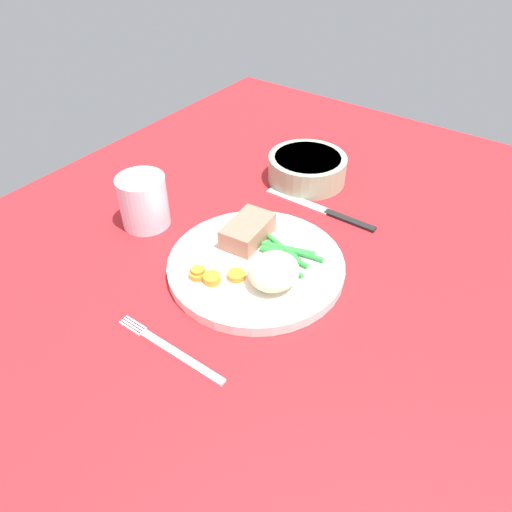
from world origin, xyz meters
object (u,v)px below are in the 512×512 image
object	(u,v)px
water_glass	(144,205)
salad_bowl	(307,167)
knife	(322,210)
dinner_plate	(256,266)
fork	(171,350)
meat_portion	(248,231)

from	to	relation	value
water_glass	salad_bowl	bearing A→B (deg)	-27.85
knife	salad_bowl	size ratio (longest dim) A/B	1.46
knife	dinner_plate	bearing A→B (deg)	-177.80
fork	dinner_plate	bearing A→B (deg)	2.95
dinner_plate	salad_bowl	bearing A→B (deg)	15.41
knife	salad_bowl	world-z (taller)	salad_bowl
meat_portion	water_glass	size ratio (longest dim) A/B	1.01
dinner_plate	water_glass	size ratio (longest dim) A/B	3.02
knife	water_glass	bearing A→B (deg)	135.54
knife	salad_bowl	bearing A→B (deg)	49.31
salad_bowl	fork	bearing A→B (deg)	-170.50
dinner_plate	meat_portion	xyz separation A→B (cm)	(3.42, 3.99, 2.38)
meat_portion	water_glass	bearing A→B (deg)	104.59
salad_bowl	knife	bearing A→B (deg)	-133.77
dinner_plate	knife	bearing A→B (deg)	-0.88
fork	knife	world-z (taller)	knife
dinner_plate	fork	xyz separation A→B (cm)	(-18.07, -0.26, -0.60)
knife	salad_bowl	xyz separation A→B (cm)	(7.03, 7.33, 2.49)
dinner_plate	salad_bowl	xyz separation A→B (cm)	(25.57, 7.05, 1.89)
meat_portion	fork	size ratio (longest dim) A/B	0.51
knife	meat_portion	bearing A→B (deg)	167.28
water_glass	meat_portion	bearing A→B (deg)	-75.41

